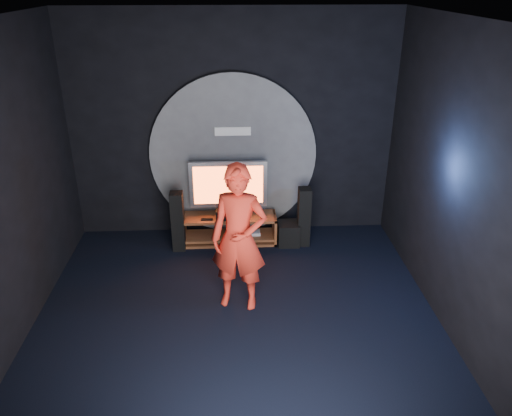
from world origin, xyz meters
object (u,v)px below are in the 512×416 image
at_px(tower_speaker_left, 178,222).
at_px(player, 239,239).
at_px(tv, 228,186).
at_px(subwoofer, 288,234).
at_px(tower_speaker_right, 304,217).
at_px(media_console, 230,230).

xyz_separation_m(tower_speaker_left, player, (0.91, -1.46, 0.48)).
xyz_separation_m(tv, player, (0.13, -1.73, 0.02)).
distance_m(tower_speaker_left, player, 1.79).
bearing_deg(player, subwoofer, 75.00).
distance_m(tv, tower_speaker_left, 0.94).
xyz_separation_m(tower_speaker_right, player, (-1.03, -1.53, 0.48)).
bearing_deg(player, media_console, 106.71).
height_order(media_console, tv, tv).
relative_size(tv, player, 0.63).
distance_m(subwoofer, player, 1.90).
xyz_separation_m(tv, subwoofer, (0.93, -0.20, -0.75)).
relative_size(tower_speaker_right, subwoofer, 2.60).
bearing_deg(player, tower_speaker_right, 68.47).
relative_size(media_console, tv, 1.24).
xyz_separation_m(tv, tower_speaker_right, (1.16, -0.21, -0.46)).
bearing_deg(tower_speaker_right, player, -124.09).
xyz_separation_m(media_console, subwoofer, (0.92, -0.13, -0.01)).
bearing_deg(media_console, tower_speaker_left, -165.65).
xyz_separation_m(media_console, tower_speaker_left, (-0.79, -0.20, 0.28)).
height_order(tower_speaker_left, tower_speaker_right, same).
relative_size(tower_speaker_left, player, 0.50).
relative_size(tv, tower_speaker_right, 1.26).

